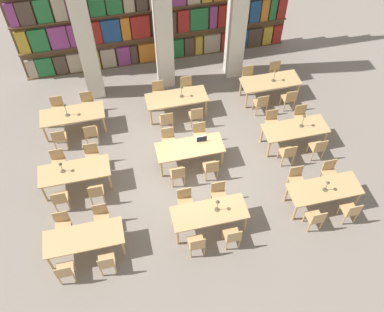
% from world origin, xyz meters
% --- Properties ---
extents(ground_plane, '(40.00, 40.00, 0.00)m').
position_xyz_m(ground_plane, '(0.00, 0.00, 0.00)').
color(ground_plane, gray).
extents(pillar_left, '(0.56, 0.56, 6.00)m').
position_xyz_m(pillar_left, '(-2.54, 3.97, 3.00)').
color(pillar_left, silver).
rests_on(pillar_left, ground_plane).
extents(pillar_center, '(0.56, 0.56, 6.00)m').
position_xyz_m(pillar_center, '(0.00, 3.97, 3.00)').
color(pillar_center, silver).
rests_on(pillar_center, ground_plane).
extents(pillar_right, '(0.56, 0.56, 6.00)m').
position_xyz_m(pillar_right, '(2.54, 3.97, 3.00)').
color(pillar_right, silver).
rests_on(pillar_right, ground_plane).
extents(reading_table_0, '(2.05, 0.81, 0.76)m').
position_xyz_m(reading_table_0, '(-3.34, -2.27, 0.67)').
color(reading_table_0, tan).
rests_on(reading_table_0, ground_plane).
extents(chair_0, '(0.42, 0.40, 0.88)m').
position_xyz_m(chair_0, '(-3.89, -2.96, 0.48)').
color(chair_0, tan).
rests_on(chair_0, ground_plane).
extents(chair_1, '(0.42, 0.40, 0.88)m').
position_xyz_m(chair_1, '(-3.89, -1.58, 0.48)').
color(chair_1, tan).
rests_on(chair_1, ground_plane).
extents(chair_2, '(0.42, 0.40, 0.88)m').
position_xyz_m(chair_2, '(-2.86, -2.96, 0.48)').
color(chair_2, tan).
rests_on(chair_2, ground_plane).
extents(chair_3, '(0.42, 0.40, 0.88)m').
position_xyz_m(chair_3, '(-2.86, -1.58, 0.48)').
color(chair_3, tan).
rests_on(chair_3, ground_plane).
extents(reading_table_1, '(2.05, 0.81, 0.76)m').
position_xyz_m(reading_table_1, '(-0.00, -2.28, 0.67)').
color(reading_table_1, tan).
rests_on(reading_table_1, ground_plane).
extents(chair_4, '(0.42, 0.40, 0.88)m').
position_xyz_m(chair_4, '(-0.51, -2.97, 0.48)').
color(chair_4, tan).
rests_on(chair_4, ground_plane).
extents(chair_5, '(0.42, 0.40, 0.88)m').
position_xyz_m(chair_5, '(-0.51, -1.59, 0.48)').
color(chair_5, tan).
rests_on(chair_5, ground_plane).
extents(chair_6, '(0.42, 0.40, 0.88)m').
position_xyz_m(chair_6, '(0.46, -2.97, 0.48)').
color(chair_6, tan).
rests_on(chair_6, ground_plane).
extents(chair_7, '(0.42, 0.40, 0.88)m').
position_xyz_m(chair_7, '(0.46, -1.59, 0.48)').
color(chair_7, tan).
rests_on(chair_7, ground_plane).
extents(desk_lamp_0, '(0.14, 0.14, 0.44)m').
position_xyz_m(desk_lamp_0, '(0.22, -2.25, 1.06)').
color(desk_lamp_0, brown).
rests_on(desk_lamp_0, reading_table_1).
extents(reading_table_2, '(2.05, 0.81, 0.76)m').
position_xyz_m(reading_table_2, '(3.33, -2.27, 0.67)').
color(reading_table_2, tan).
rests_on(reading_table_2, ground_plane).
extents(chair_8, '(0.42, 0.40, 0.88)m').
position_xyz_m(chair_8, '(2.82, -2.96, 0.48)').
color(chair_8, tan).
rests_on(chair_8, ground_plane).
extents(chair_9, '(0.42, 0.40, 0.88)m').
position_xyz_m(chair_9, '(2.82, -1.58, 0.48)').
color(chair_9, tan).
rests_on(chair_9, ground_plane).
extents(chair_10, '(0.42, 0.40, 0.88)m').
position_xyz_m(chair_10, '(3.86, -2.96, 0.48)').
color(chair_10, tan).
rests_on(chair_10, ground_plane).
extents(chair_11, '(0.42, 0.40, 0.88)m').
position_xyz_m(chair_11, '(3.86, -1.58, 0.48)').
color(chair_11, tan).
rests_on(chair_11, ground_plane).
extents(desk_lamp_1, '(0.14, 0.14, 0.41)m').
position_xyz_m(desk_lamp_1, '(3.31, -2.32, 1.04)').
color(desk_lamp_1, brown).
rests_on(desk_lamp_1, reading_table_2).
extents(reading_table_3, '(2.05, 0.81, 0.76)m').
position_xyz_m(reading_table_3, '(-3.45, -0.05, 0.67)').
color(reading_table_3, tan).
rests_on(reading_table_3, ground_plane).
extents(chair_12, '(0.42, 0.40, 0.88)m').
position_xyz_m(chair_12, '(-3.93, -0.74, 0.48)').
color(chair_12, tan).
rests_on(chair_12, ground_plane).
extents(chair_13, '(0.42, 0.40, 0.88)m').
position_xyz_m(chair_13, '(-3.93, 0.64, 0.48)').
color(chair_13, tan).
rests_on(chair_13, ground_plane).
extents(chair_14, '(0.42, 0.40, 0.88)m').
position_xyz_m(chair_14, '(-2.92, -0.74, 0.48)').
color(chair_14, tan).
rests_on(chair_14, ground_plane).
extents(chair_15, '(0.42, 0.40, 0.88)m').
position_xyz_m(chair_15, '(-2.92, 0.64, 0.48)').
color(chair_15, tan).
rests_on(chair_15, ground_plane).
extents(desk_lamp_2, '(0.14, 0.14, 0.39)m').
position_xyz_m(desk_lamp_2, '(-3.76, -0.00, 1.02)').
color(desk_lamp_2, brown).
rests_on(desk_lamp_2, reading_table_3).
extents(reading_table_4, '(2.05, 0.81, 0.76)m').
position_xyz_m(reading_table_4, '(-0.00, 0.06, 0.67)').
color(reading_table_4, tan).
rests_on(reading_table_4, ground_plane).
extents(chair_16, '(0.42, 0.40, 0.88)m').
position_xyz_m(chair_16, '(-0.53, -0.63, 0.48)').
color(chair_16, tan).
rests_on(chair_16, ground_plane).
extents(chair_17, '(0.42, 0.40, 0.88)m').
position_xyz_m(chair_17, '(-0.53, 0.75, 0.48)').
color(chair_17, tan).
rests_on(chair_17, ground_plane).
extents(chair_18, '(0.42, 0.40, 0.88)m').
position_xyz_m(chair_18, '(0.49, -0.63, 0.48)').
color(chair_18, tan).
rests_on(chair_18, ground_plane).
extents(chair_19, '(0.42, 0.40, 0.88)m').
position_xyz_m(chair_19, '(0.49, 0.75, 0.48)').
color(chair_19, tan).
rests_on(chair_19, ground_plane).
extents(laptop, '(0.32, 0.22, 0.21)m').
position_xyz_m(laptop, '(0.40, 0.27, 0.80)').
color(laptop, silver).
rests_on(laptop, reading_table_4).
extents(reading_table_5, '(2.05, 0.81, 0.76)m').
position_xyz_m(reading_table_5, '(3.40, 0.07, 0.67)').
color(reading_table_5, tan).
rests_on(reading_table_5, ground_plane).
extents(chair_20, '(0.42, 0.40, 0.88)m').
position_xyz_m(chair_20, '(2.92, -0.62, 0.48)').
color(chair_20, tan).
rests_on(chair_20, ground_plane).
extents(chair_21, '(0.42, 0.40, 0.88)m').
position_xyz_m(chair_21, '(2.92, 0.76, 0.48)').
color(chair_21, tan).
rests_on(chair_21, ground_plane).
extents(chair_22, '(0.42, 0.40, 0.88)m').
position_xyz_m(chair_22, '(3.91, -0.62, 0.48)').
color(chair_22, tan).
rests_on(chair_22, ground_plane).
extents(chair_23, '(0.42, 0.40, 0.88)m').
position_xyz_m(chair_23, '(3.91, 0.76, 0.48)').
color(chair_23, tan).
rests_on(chair_23, ground_plane).
extents(desk_lamp_3, '(0.14, 0.14, 0.50)m').
position_xyz_m(desk_lamp_3, '(3.61, 0.11, 1.10)').
color(desk_lamp_3, brown).
rests_on(desk_lamp_3, reading_table_5).
extents(reading_table_6, '(2.05, 0.81, 0.76)m').
position_xyz_m(reading_table_6, '(-3.38, 2.30, 0.67)').
color(reading_table_6, tan).
rests_on(reading_table_6, ground_plane).
extents(chair_24, '(0.42, 0.40, 0.88)m').
position_xyz_m(chair_24, '(-3.87, 1.61, 0.48)').
color(chair_24, tan).
rests_on(chair_24, ground_plane).
extents(chair_25, '(0.42, 0.40, 0.88)m').
position_xyz_m(chair_25, '(-3.87, 2.99, 0.48)').
color(chair_25, tan).
rests_on(chair_25, ground_plane).
extents(chair_26, '(0.42, 0.40, 0.88)m').
position_xyz_m(chair_26, '(-2.88, 1.61, 0.48)').
color(chair_26, tan).
rests_on(chair_26, ground_plane).
extents(chair_27, '(0.42, 0.40, 0.88)m').
position_xyz_m(chair_27, '(-2.88, 2.99, 0.48)').
color(chair_27, tan).
rests_on(chair_27, ground_plane).
extents(desk_lamp_4, '(0.14, 0.14, 0.50)m').
position_xyz_m(desk_lamp_4, '(-3.52, 2.26, 1.10)').
color(desk_lamp_4, brown).
rests_on(desk_lamp_4, reading_table_6).
extents(reading_table_7, '(2.05, 0.81, 0.76)m').
position_xyz_m(reading_table_7, '(0.06, 2.29, 0.67)').
color(reading_table_7, tan).
rests_on(reading_table_7, ground_plane).
extents(chair_28, '(0.42, 0.40, 0.88)m').
position_xyz_m(chair_28, '(-0.43, 1.60, 0.48)').
color(chair_28, tan).
rests_on(chair_28, ground_plane).
extents(chair_29, '(0.42, 0.40, 0.88)m').
position_xyz_m(chair_29, '(-0.43, 2.98, 0.48)').
color(chair_29, tan).
rests_on(chair_29, ground_plane).
extents(chair_30, '(0.42, 0.40, 0.88)m').
position_xyz_m(chair_30, '(0.56, 1.60, 0.48)').
color(chair_30, tan).
rests_on(chair_30, ground_plane).
extents(chair_31, '(0.42, 0.40, 0.88)m').
position_xyz_m(chair_31, '(0.56, 2.98, 0.48)').
color(chair_31, tan).
rests_on(chair_31, ground_plane).
extents(desk_lamp_5, '(0.14, 0.14, 0.46)m').
position_xyz_m(desk_lamp_5, '(0.23, 2.29, 1.07)').
color(desk_lamp_5, brown).
rests_on(desk_lamp_5, reading_table_7).
extents(reading_table_8, '(2.05, 0.81, 0.76)m').
position_xyz_m(reading_table_8, '(3.39, 2.35, 0.67)').
color(reading_table_8, tan).
rests_on(reading_table_8, ground_plane).
extents(chair_32, '(0.42, 0.40, 0.88)m').
position_xyz_m(chair_32, '(2.84, 1.66, 0.48)').
color(chair_32, tan).
rests_on(chair_32, ground_plane).
extents(chair_33, '(0.42, 0.40, 0.88)m').
position_xyz_m(chair_33, '(2.84, 3.04, 0.48)').
color(chair_33, tan).
rests_on(chair_33, ground_plane).
extents(chair_34, '(0.42, 0.40, 0.88)m').
position_xyz_m(chair_34, '(3.86, 1.66, 0.48)').
color(chair_34, tan).
rests_on(chair_34, ground_plane).
extents(chair_35, '(0.42, 0.40, 0.88)m').
position_xyz_m(chair_35, '(3.86, 3.04, 0.48)').
color(chair_35, tan).
rests_on(chair_35, ground_plane).
extents(desk_lamp_6, '(0.14, 0.14, 0.47)m').
position_xyz_m(desk_lamp_6, '(3.49, 2.34, 1.08)').
color(desk_lamp_6, brown).
rests_on(desk_lamp_6, reading_table_8).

